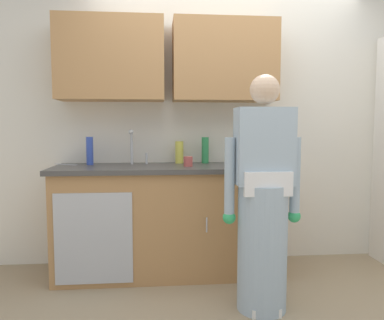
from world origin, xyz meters
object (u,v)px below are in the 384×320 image
(bottle_cleaner_spray, at_px, (90,151))
(sponge, at_px, (239,162))
(cup_by_sink, at_px, (188,161))
(sink, at_px, (135,168))
(bottle_dish_liquid, at_px, (205,150))
(knife_on_counter, at_px, (66,164))
(bottle_water_short, at_px, (179,152))
(person_at_sink, at_px, (263,211))

(bottle_cleaner_spray, xyz_separation_m, sponge, (1.33, -0.02, -0.11))
(cup_by_sink, height_order, sponge, cup_by_sink)
(sink, height_order, cup_by_sink, sink)
(sink, distance_m, bottle_cleaner_spray, 0.45)
(sink, bearing_deg, bottle_dish_liquid, 16.31)
(bottle_dish_liquid, bearing_deg, cup_by_sink, -123.75)
(knife_on_counter, bearing_deg, bottle_cleaner_spray, 22.56)
(knife_on_counter, bearing_deg, bottle_dish_liquid, 29.68)
(bottle_dish_liquid, xyz_separation_m, sponge, (0.31, -0.07, -0.10))
(bottle_water_short, relative_size, bottle_dish_liquid, 0.84)
(bottle_cleaner_spray, xyz_separation_m, knife_on_counter, (-0.22, 0.02, -0.12))
(knife_on_counter, bearing_deg, person_at_sink, -1.89)
(sink, bearing_deg, knife_on_counter, 165.84)
(bottle_water_short, bearing_deg, sponge, -8.67)
(sink, distance_m, cup_by_sink, 0.46)
(person_at_sink, height_order, bottle_cleaner_spray, person_at_sink)
(sponge, bearing_deg, bottle_water_short, 171.33)
(bottle_dish_liquid, bearing_deg, knife_on_counter, -178.80)
(bottle_dish_liquid, bearing_deg, bottle_water_short, 176.00)
(bottle_cleaner_spray, relative_size, bottle_water_short, 1.22)
(sink, xyz_separation_m, bottle_water_short, (0.39, 0.20, 0.12))
(bottle_dish_liquid, bearing_deg, bottle_cleaner_spray, -177.30)
(cup_by_sink, bearing_deg, sponge, 22.45)
(person_at_sink, bearing_deg, bottle_dish_liquid, 107.19)
(bottle_dish_liquid, relative_size, knife_on_counter, 0.99)
(person_at_sink, xyz_separation_m, bottle_dish_liquid, (-0.29, 0.92, 0.37))
(sponge, bearing_deg, bottle_dish_liquid, 167.80)
(bottle_cleaner_spray, height_order, sponge, bottle_cleaner_spray)
(person_at_sink, bearing_deg, sponge, 88.65)
(bottle_dish_liquid, height_order, sponge, bottle_dish_liquid)
(knife_on_counter, distance_m, sponge, 1.55)
(bottle_water_short, relative_size, cup_by_sink, 2.43)
(sink, bearing_deg, cup_by_sink, -10.57)
(knife_on_counter, height_order, sponge, sponge)
(bottle_water_short, bearing_deg, person_at_sink, -60.96)
(cup_by_sink, bearing_deg, sink, 169.43)
(sink, distance_m, bottle_dish_liquid, 0.66)
(sink, xyz_separation_m, bottle_cleaner_spray, (-0.40, 0.13, 0.14))
(bottle_water_short, distance_m, knife_on_counter, 1.01)
(cup_by_sink, xyz_separation_m, knife_on_counter, (-1.07, 0.24, -0.04))
(bottle_cleaner_spray, height_order, bottle_water_short, bottle_cleaner_spray)
(cup_by_sink, bearing_deg, bottle_cleaner_spray, 165.67)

